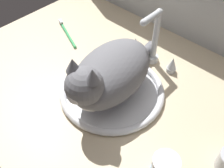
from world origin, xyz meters
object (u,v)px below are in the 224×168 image
at_px(toothbrush, 67,33).
at_px(sink_basin, 112,91).
at_px(cat, 108,75).
at_px(faucet, 153,43).

bearing_deg(toothbrush, sink_basin, -17.16).
bearing_deg(sink_basin, toothbrush, 162.84).
distance_m(sink_basin, cat, 0.09).
xyz_separation_m(sink_basin, toothbrush, (-0.34, 0.10, -0.00)).
bearing_deg(toothbrush, cat, -19.97).
bearing_deg(cat, toothbrush, 160.03).
height_order(faucet, cat, cat).
distance_m(sink_basin, toothbrush, 0.35).
distance_m(faucet, cat, 0.22).
relative_size(sink_basin, cat, 0.79).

